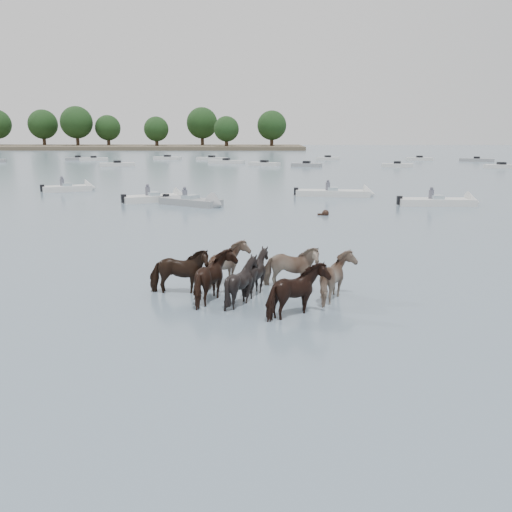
{
  "coord_description": "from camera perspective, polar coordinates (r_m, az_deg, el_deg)",
  "views": [
    {
      "loc": [
        -1.41,
        -14.76,
        5.1
      ],
      "look_at": [
        -1.66,
        2.54,
        1.1
      ],
      "focal_mm": 37.92,
      "sensor_mm": 36.0,
      "label": 1
    }
  ],
  "objects": [
    {
      "name": "shoreline",
      "position": [
        178.53,
        -22.15,
        10.59
      ],
      "size": [
        160.0,
        30.0,
        1.0
      ],
      "primitive_type": "cube",
      "color": "#4C4233",
      "rests_on": "ground"
    },
    {
      "name": "swimming_pony",
      "position": [
        34.07,
        7.26,
        4.46
      ],
      "size": [
        0.72,
        0.44,
        0.44
      ],
      "color": "black",
      "rests_on": "ground"
    },
    {
      "name": "ground",
      "position": [
        15.68,
        5.99,
        -6.04
      ],
      "size": [
        400.0,
        400.0,
        0.0
      ],
      "primitive_type": "plane",
      "color": "slate",
      "rests_on": "ground"
    },
    {
      "name": "motorboat_a",
      "position": [
        41.32,
        -9.79,
        6.04
      ],
      "size": [
        5.05,
        3.57,
        1.92
      ],
      "rotation": [
        0.0,
        0.0,
        0.46
      ],
      "color": "silver",
      "rests_on": "ground"
    },
    {
      "name": "motorboat_c",
      "position": [
        44.43,
        9.14,
        6.54
      ],
      "size": [
        6.58,
        2.19,
        1.92
      ],
      "rotation": [
        0.0,
        0.0,
        -0.09
      ],
      "color": "silver",
      "rests_on": "ground"
    },
    {
      "name": "pony_herd",
      "position": [
        16.91,
        -0.09,
        -2.23
      ],
      "size": [
        6.75,
        5.09,
        1.69
      ],
      "color": "black",
      "rests_on": "ground"
    },
    {
      "name": "motorboat_b",
      "position": [
        38.27,
        -6.04,
        5.62
      ],
      "size": [
        5.14,
        4.01,
        1.92
      ],
      "rotation": [
        0.0,
        0.0,
        -0.55
      ],
      "color": "gray",
      "rests_on": "ground"
    },
    {
      "name": "distant_flotilla",
      "position": [
        90.3,
        1.59,
        9.92
      ],
      "size": [
        105.88,
        28.0,
        0.93
      ],
      "color": "gray",
      "rests_on": "ground"
    },
    {
      "name": "treeline",
      "position": [
        182.94,
        -23.24,
        12.61
      ],
      "size": [
        151.38,
        22.26,
        12.58
      ],
      "color": "#382619",
      "rests_on": "ground"
    },
    {
      "name": "motorboat_d",
      "position": [
        40.68,
        19.55,
        5.38
      ],
      "size": [
        5.85,
        1.7,
        1.92
      ],
      "rotation": [
        0.0,
        0.0,
        -0.02
      ],
      "color": "silver",
      "rests_on": "ground"
    },
    {
      "name": "motorboat_f",
      "position": [
        50.48,
        -18.51,
        6.8
      ],
      "size": [
        4.75,
        3.31,
        1.92
      ],
      "rotation": [
        0.0,
        0.0,
        0.43
      ],
      "color": "silver",
      "rests_on": "ground"
    }
  ]
}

